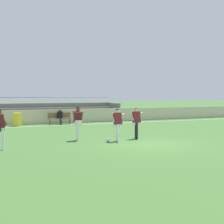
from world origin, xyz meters
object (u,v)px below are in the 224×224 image
at_px(bleacher_stand, 17,112).
at_px(soccer_ball, 108,140).
at_px(spectator_seated, 60,115).
at_px(player_dark_pressing_high, 136,120).
at_px(player_dark_overlapping, 0,125).
at_px(player_dark_deep_cover, 118,122).
at_px(bench_near_bin, 60,117).
at_px(trash_bin, 17,120).
at_px(player_dark_on_ball, 78,120).

distance_m(bleacher_stand, soccer_ball, 13.41).
relative_size(spectator_seated, player_dark_pressing_high, 0.74).
height_order(player_dark_overlapping, soccer_ball, player_dark_overlapping).
bearing_deg(player_dark_overlapping, player_dark_deep_cover, 2.90).
height_order(spectator_seated, player_dark_deep_cover, player_dark_deep_cover).
distance_m(player_dark_pressing_high, soccer_ball, 2.11).
xyz_separation_m(spectator_seated, player_dark_pressing_high, (1.34, -9.59, 0.27)).
bearing_deg(spectator_seated, bench_near_bin, 90.00).
xyz_separation_m(trash_bin, player_dark_overlapping, (-2.35, -10.39, 0.55)).
xyz_separation_m(bleacher_stand, player_dark_on_ball, (1.09, -11.96, 0.17)).
relative_size(bleacher_stand, player_dark_on_ball, 10.28).
relative_size(bench_near_bin, player_dark_pressing_high, 1.10).
xyz_separation_m(bleacher_stand, player_dark_overlapping, (-2.84, -13.40, 0.18)).
xyz_separation_m(player_dark_pressing_high, player_dark_on_ball, (-2.95, 0.72, 0.05)).
distance_m(bench_near_bin, trash_bin, 3.18).
height_order(trash_bin, player_dark_on_ball, player_dark_on_ball).
distance_m(player_dark_pressing_high, player_dark_deep_cover, 1.38).
height_order(spectator_seated, player_dark_pressing_high, player_dark_pressing_high).
bearing_deg(player_dark_on_ball, player_dark_deep_cover, -35.25).
bearing_deg(player_dark_deep_cover, trash_bin, 107.68).
relative_size(trash_bin, player_dark_on_ball, 0.56).
bearing_deg(bench_near_bin, player_dark_on_ball, -100.15).
bearing_deg(spectator_seated, bleacher_stand, 131.23).
distance_m(spectator_seated, player_dark_overlapping, 11.72).
relative_size(player_dark_overlapping, player_dark_on_ball, 1.01).
xyz_separation_m(spectator_seated, player_dark_deep_cover, (0.04, -10.04, 0.26)).
relative_size(bench_near_bin, spectator_seated, 1.49).
xyz_separation_m(player_dark_deep_cover, soccer_ball, (-0.56, -0.09, -0.85)).
distance_m(spectator_seated, player_dark_pressing_high, 9.69).
relative_size(bench_near_bin, player_dark_on_ball, 1.06).
distance_m(trash_bin, player_dark_deep_cover, 10.62).
bearing_deg(player_dark_pressing_high, player_dark_overlapping, -173.92).
distance_m(player_dark_pressing_high, player_dark_overlapping, 6.91).
height_order(trash_bin, soccer_ball, trash_bin).
height_order(player_dark_pressing_high, player_dark_deep_cover, player_dark_pressing_high).
xyz_separation_m(bench_near_bin, trash_bin, (-3.18, -0.05, -0.07)).
distance_m(bleacher_stand, spectator_seated, 4.10).
height_order(player_dark_pressing_high, player_dark_overlapping, player_dark_overlapping).
bearing_deg(soccer_ball, bench_near_bin, 87.11).
bearing_deg(trash_bin, bench_near_bin, 0.91).
height_order(player_dark_deep_cover, player_dark_overlapping, player_dark_overlapping).
height_order(bleacher_stand, player_dark_deep_cover, bleacher_stand).
bearing_deg(player_dark_deep_cover, player_dark_on_ball, 144.75).
height_order(player_dark_overlapping, player_dark_on_ball, player_dark_overlapping).
relative_size(spectator_seated, soccer_ball, 5.50).
bearing_deg(trash_bin, player_dark_overlapping, -102.76).
xyz_separation_m(bleacher_stand, bench_near_bin, (2.70, -2.96, -0.30)).
xyz_separation_m(bleacher_stand, player_dark_deep_cover, (2.74, -13.12, 0.12)).
bearing_deg(bench_near_bin, bleacher_stand, 132.32).
bearing_deg(player_dark_on_ball, soccer_ball, -48.98).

